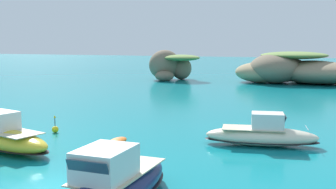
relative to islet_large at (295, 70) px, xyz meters
name	(u,v)px	position (x,y,z in m)	size (l,w,h in m)	color
ground_plane	(54,187)	(-5.71, -64.38, -2.38)	(400.00, 400.00, 0.00)	#0F7F89
islet_large	(295,70)	(0.00, 0.00, 0.00)	(25.68, 21.83, 5.83)	#756651
islet_small	(171,65)	(-24.00, -3.06, 0.59)	(11.09, 9.93, 6.03)	#756651
motorboat_yellow	(3,137)	(-13.79, -59.50, -1.48)	(9.59, 4.74, 2.71)	yellow
motorboat_cream	(262,135)	(2.74, -51.25, -1.57)	(8.59, 4.09, 2.44)	beige
motorboat_navy	(111,188)	(-1.50, -65.77, -1.39)	(3.18, 10.09, 2.96)	navy
dinghy_tender	(117,141)	(-7.25, -55.01, -2.16)	(1.30, 2.84, 0.58)	orange
channel_buoy	(55,129)	(-14.02, -53.44, -2.05)	(0.56, 0.56, 1.48)	yellow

